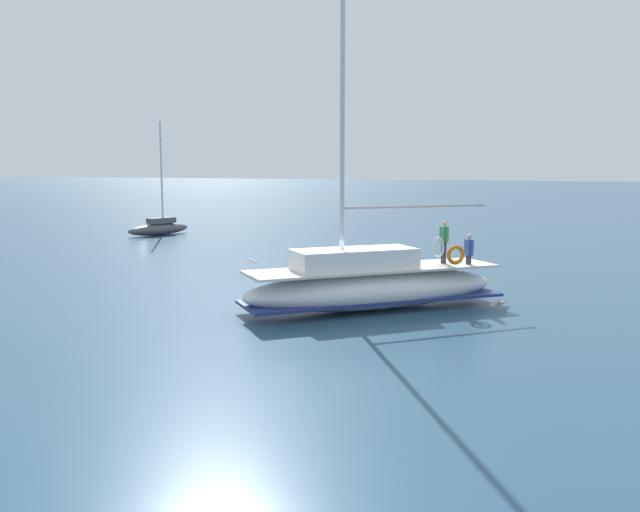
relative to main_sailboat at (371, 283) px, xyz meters
name	(u,v)px	position (x,y,z in m)	size (l,w,h in m)	color
ground_plane	(326,305)	(0.06, 1.71, -0.92)	(400.00, 400.00, 0.00)	#284C66
main_sailboat	(371,283)	(0.00, 0.00, 0.00)	(8.21, 8.73, 14.27)	white
moored_sloop_near	(159,227)	(19.48, 21.67, -0.35)	(5.34, 2.88, 8.15)	#4C4C51
seagull	(500,302)	(1.72, -4.29, -0.71)	(1.19, 0.57, 0.18)	silver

